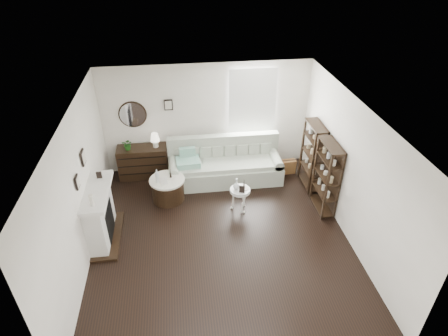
{
  "coord_description": "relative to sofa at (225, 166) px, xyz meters",
  "views": [
    {
      "loc": [
        -0.67,
        -5.56,
        5.23
      ],
      "look_at": [
        0.17,
        0.8,
        1.12
      ],
      "focal_mm": 30.0,
      "sensor_mm": 36.0,
      "label": 1
    }
  ],
  "objects": [
    {
      "name": "suitcase",
      "position": [
        1.53,
        0.03,
        -0.17
      ],
      "size": [
        0.55,
        0.21,
        0.36
      ],
      "primitive_type": "cube",
      "rotation": [
        0.0,
        0.0,
        0.06
      ],
      "color": "brown",
      "rests_on": "ground"
    },
    {
      "name": "card_frame_drum",
      "position": [
        -1.44,
        -0.88,
        0.29
      ],
      "size": [
        0.15,
        0.09,
        0.19
      ],
      "primitive_type": "cube",
      "rotation": [
        -0.21,
        0.0,
        0.31
      ],
      "color": "white",
      "rests_on": "drum_table"
    },
    {
      "name": "drum_table",
      "position": [
        -1.39,
        -0.68,
        -0.07
      ],
      "size": [
        0.79,
        0.79,
        0.55
      ],
      "rotation": [
        0.0,
        0.0,
        -0.25
      ],
      "color": "black",
      "rests_on": "ground"
    },
    {
      "name": "shelf_unit_far",
      "position": [
        1.98,
        -0.53,
        0.45
      ],
      "size": [
        0.3,
        0.8,
        1.6
      ],
      "color": "black",
      "rests_on": "ground"
    },
    {
      "name": "potted_plant",
      "position": [
        -2.27,
        0.34,
        0.58
      ],
      "size": [
        0.3,
        0.27,
        0.28
      ],
      "primitive_type": "imported",
      "rotation": [
        0.0,
        0.0,
        -0.27
      ],
      "color": "#225D1A",
      "rests_on": "dresser"
    },
    {
      "name": "dresser",
      "position": [
        -1.97,
        0.39,
        0.05
      ],
      "size": [
        1.19,
        0.51,
        0.79
      ],
      "color": "black",
      "rests_on": "ground"
    },
    {
      "name": "shelf_unit_near",
      "position": [
        1.98,
        -1.43,
        0.45
      ],
      "size": [
        0.3,
        0.8,
        1.6
      ],
      "color": "black",
      "rests_on": "ground"
    },
    {
      "name": "eiffel_ped",
      "position": [
        0.25,
        -1.22,
        0.29
      ],
      "size": [
        0.14,
        0.14,
        0.2
      ],
      "primitive_type": null,
      "rotation": [
        0.0,
        0.0,
        -0.27
      ],
      "color": "black",
      "rests_on": "pedestal_table"
    },
    {
      "name": "bottle_drum",
      "position": [
        -1.58,
        -0.77,
        0.36
      ],
      "size": [
        0.07,
        0.07,
        0.32
      ],
      "primitive_type": "cylinder",
      "color": "silver",
      "rests_on": "drum_table"
    },
    {
      "name": "pedestal_table",
      "position": [
        0.17,
        -1.25,
        0.14
      ],
      "size": [
        0.44,
        0.44,
        0.53
      ],
      "rotation": [
        0.0,
        0.0,
        0.41
      ],
      "color": "silver",
      "rests_on": "ground"
    },
    {
      "name": "room",
      "position": [
        0.38,
        0.62,
        1.25
      ],
      "size": [
        5.5,
        5.5,
        5.5
      ],
      "color": "black",
      "rests_on": "ground"
    },
    {
      "name": "card_frame_ped",
      "position": [
        0.19,
        -1.37,
        0.27
      ],
      "size": [
        0.13,
        0.08,
        0.16
      ],
      "primitive_type": "cube",
      "rotation": [
        -0.21,
        0.0,
        -0.32
      ],
      "color": "black",
      "rests_on": "pedestal_table"
    },
    {
      "name": "table_lamp",
      "position": [
        -1.63,
        0.39,
        0.62
      ],
      "size": [
        0.29,
        0.29,
        0.36
      ],
      "primitive_type": null,
      "rotation": [
        0.0,
        0.0,
        -0.35
      ],
      "color": "white",
      "rests_on": "dresser"
    },
    {
      "name": "sofa",
      "position": [
        0.0,
        0.0,
        0.0
      ],
      "size": [
        2.71,
        0.94,
        1.05
      ],
      "color": "#AFBAA6",
      "rests_on": "ground"
    },
    {
      "name": "fireplace",
      "position": [
        -2.67,
        -1.78,
        0.19
      ],
      "size": [
        0.5,
        1.4,
        1.84
      ],
      "color": "white",
      "rests_on": "ground"
    },
    {
      "name": "eiffel_drum",
      "position": [
        -1.3,
        -0.63,
        0.3
      ],
      "size": [
        0.12,
        0.12,
        0.2
      ],
      "primitive_type": null,
      "rotation": [
        0.0,
        0.0,
        0.02
      ],
      "color": "black",
      "rests_on": "drum_table"
    },
    {
      "name": "flask_ped",
      "position": [
        0.09,
        -1.23,
        0.32
      ],
      "size": [
        0.14,
        0.14,
        0.26
      ],
      "primitive_type": null,
      "color": "silver",
      "rests_on": "pedestal_table"
    },
    {
      "name": "quilt",
      "position": [
        -0.89,
        -0.14,
        0.26
      ],
      "size": [
        0.58,
        0.49,
        0.14
      ],
      "primitive_type": "cube",
      "rotation": [
        0.0,
        0.0,
        0.07
      ],
      "color": "#227D57",
      "rests_on": "sofa"
    }
  ]
}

